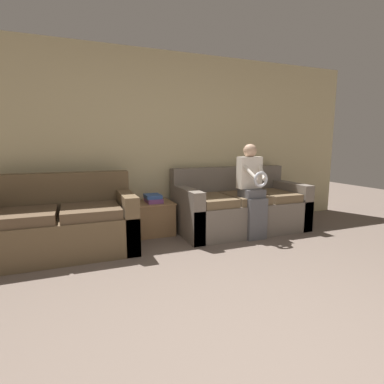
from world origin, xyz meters
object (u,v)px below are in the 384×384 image
couch_side (60,225)px  side_shelf (153,217)px  couch_main (239,208)px  child_left_seated (252,187)px  book_stack (153,198)px

couch_side → side_shelf: (1.18, 0.33, -0.09)m
couch_side → side_shelf: 1.23m
couch_main → side_shelf: bearing=169.4°
child_left_seated → couch_main: bearing=85.1°
couch_main → book_stack: couch_main is taller
couch_main → couch_side: 2.42m
couch_side → book_stack: couch_side is taller
couch_main → couch_side: bearing=-177.6°
child_left_seated → book_stack: child_left_seated is taller
couch_side → side_shelf: bearing=15.7°
couch_main → side_shelf: couch_main is taller
couch_main → child_left_seated: (-0.03, -0.40, 0.36)m
couch_side → child_left_seated: (2.38, -0.30, 0.36)m
child_left_seated → side_shelf: bearing=152.5°
couch_main → book_stack: (-1.23, 0.23, 0.18)m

